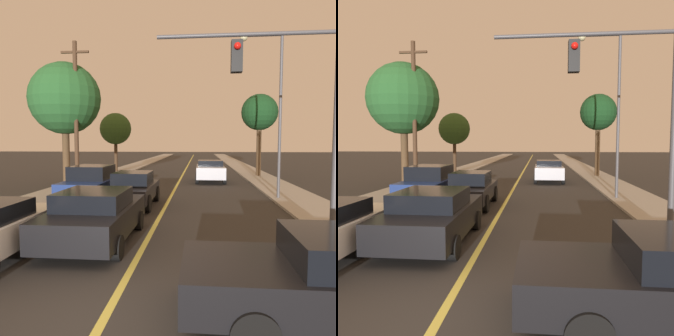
% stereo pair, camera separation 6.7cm
% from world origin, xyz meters
% --- Properties ---
extents(ground_plane, '(200.00, 200.00, 0.00)m').
position_xyz_m(ground_plane, '(0.00, 0.00, 0.00)').
color(ground_plane, '#2D2B28').
extents(road_surface, '(9.87, 80.00, 0.01)m').
position_xyz_m(road_surface, '(0.00, 36.00, 0.01)').
color(road_surface, '#2D2B28').
rests_on(road_surface, ground).
extents(sidewalk_left, '(2.50, 80.00, 0.12)m').
position_xyz_m(sidewalk_left, '(-6.18, 36.00, 0.06)').
color(sidewalk_left, '#9E998E').
rests_on(sidewalk_left, ground).
extents(sidewalk_right, '(2.50, 80.00, 0.12)m').
position_xyz_m(sidewalk_right, '(6.18, 36.00, 0.06)').
color(sidewalk_right, '#9E998E').
rests_on(sidewalk_right, ground).
extents(car_near_lane_front, '(2.09, 4.41, 1.48)m').
position_xyz_m(car_near_lane_front, '(-1.38, 4.05, 0.76)').
color(car_near_lane_front, black).
rests_on(car_near_lane_front, ground).
extents(car_near_lane_second, '(1.85, 4.20, 1.52)m').
position_xyz_m(car_near_lane_second, '(-1.38, 9.27, 0.78)').
color(car_near_lane_second, black).
rests_on(car_near_lane_second, ground).
extents(car_outer_lane_second, '(2.03, 4.84, 1.71)m').
position_xyz_m(car_outer_lane_second, '(-3.55, 10.34, 0.85)').
color(car_outer_lane_second, navy).
rests_on(car_outer_lane_second, ground).
extents(car_far_oncoming, '(2.05, 3.94, 1.54)m').
position_xyz_m(car_far_oncoming, '(2.22, 18.60, 0.82)').
color(car_far_oncoming, '#A5A8B2').
rests_on(car_far_oncoming, ground).
extents(traffic_signal_mast, '(5.22, 0.42, 5.98)m').
position_xyz_m(traffic_signal_mast, '(4.10, 5.09, 4.22)').
color(traffic_signal_mast, '#47474C').
rests_on(traffic_signal_mast, ground).
extents(streetlamp_right, '(2.02, 0.36, 7.85)m').
position_xyz_m(streetlamp_right, '(4.84, 11.54, 5.10)').
color(streetlamp_right, '#47474C').
rests_on(streetlamp_right, ground).
extents(utility_pole_left, '(1.60, 0.24, 8.32)m').
position_xyz_m(utility_pole_left, '(-5.53, 13.45, 4.45)').
color(utility_pole_left, '#422D1E').
rests_on(utility_pole_left, ground).
extents(tree_left_near, '(4.27, 4.27, 7.45)m').
position_xyz_m(tree_left_near, '(-6.62, 14.52, 5.40)').
color(tree_left_near, '#4C3823').
rests_on(tree_left_near, ground).
extents(tree_left_far, '(2.95, 2.95, 5.47)m').
position_xyz_m(tree_left_far, '(-6.45, 25.71, 4.09)').
color(tree_left_far, '#3D2B1C').
rests_on(tree_left_far, ground).
extents(tree_right_near, '(2.91, 2.91, 6.59)m').
position_xyz_m(tree_right_near, '(6.24, 22.54, 5.18)').
color(tree_right_near, '#4C3823').
rests_on(tree_right_near, ground).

